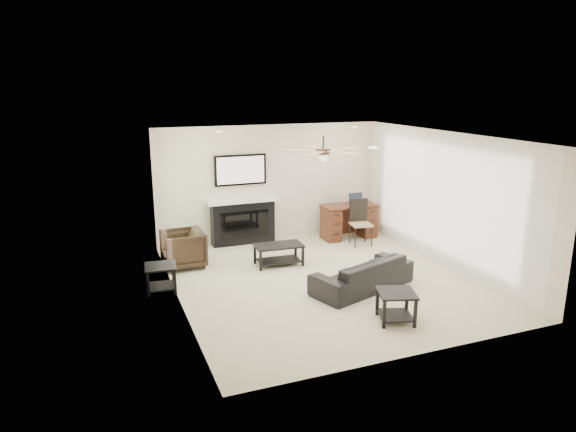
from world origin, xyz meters
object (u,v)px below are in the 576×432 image
Objects in this scene: fireplace_unit at (243,200)px; armchair at (183,249)px; sofa at (362,273)px; coffee_table at (279,255)px; desk at (349,221)px.

armchair is at bearing -145.54° from fireplace_unit.
armchair reaches higher than sofa.
coffee_table is 1.74m from fireplace_unit.
armchair is 0.40× the size of fireplace_unit.
desk is (1.16, 2.69, 0.11)m from sofa.
armchair is at bearing 165.20° from coffee_table.
fireplace_unit reaches higher than sofa.
desk reaches higher than sofa.
armchair is 1.88m from fireplace_unit.
coffee_table is at bearing -81.34° from fireplace_unit.
desk is at bearing -11.36° from fireplace_unit.
coffee_table is at bearing -79.08° from sofa.
sofa reaches higher than coffee_table.
desk is (2.06, 1.09, 0.18)m from coffee_table.
fireplace_unit reaches higher than coffee_table.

